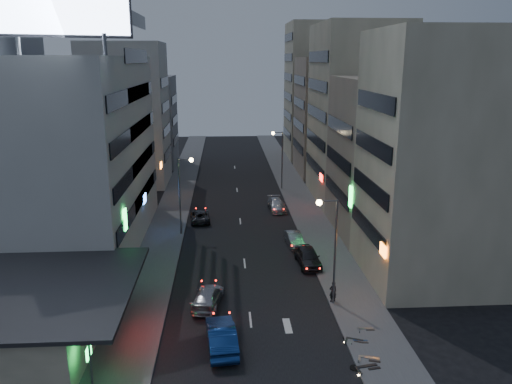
{
  "coord_description": "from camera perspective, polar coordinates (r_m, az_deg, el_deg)",
  "views": [
    {
      "loc": [
        -1.59,
        -27.51,
        17.77
      ],
      "look_at": [
        1.18,
        16.45,
        5.96
      ],
      "focal_mm": 35.0,
      "sensor_mm": 36.0,
      "label": 1
    }
  ],
  "objects": [
    {
      "name": "far_left_a",
      "position": [
        74.24,
        -14.55,
        8.52
      ],
      "size": [
        11.0,
        10.0,
        20.0
      ],
      "primitive_type": "cube",
      "color": "#B6B6B1",
      "rests_on": "ground"
    },
    {
      "name": "food_court",
      "position": [
        35.66,
        -23.98,
        -12.67
      ],
      "size": [
        11.0,
        13.0,
        3.88
      ],
      "color": "beige",
      "rests_on": "ground"
    },
    {
      "name": "scooter_silver_b",
      "position": [
        35.73,
        13.29,
        -14.13
      ],
      "size": [
        0.61,
        1.65,
        0.99
      ],
      "primitive_type": null,
      "rotation": [
        0.0,
        0.0,
        1.53
      ],
      "color": "#9C9EA3",
      "rests_on": "sidewalk_right"
    },
    {
      "name": "scooter_silver_a",
      "position": [
        32.58,
        14.07,
        -17.08
      ],
      "size": [
        1.19,
        2.02,
        1.17
      ],
      "primitive_type": null,
      "rotation": [
        0.0,
        0.0,
        1.26
      ],
      "color": "#9B9DA3",
      "rests_on": "sidewalk_right"
    },
    {
      "name": "street_lamp_right_near",
      "position": [
        36.51,
        8.49,
        -5.03
      ],
      "size": [
        1.6,
        0.44,
        8.02
      ],
      "color": "#595B60",
      "rests_on": "sidewalk_right"
    },
    {
      "name": "shophouse_far",
      "position": [
        65.03,
        11.33,
        8.74
      ],
      "size": [
        10.0,
        14.0,
        22.0
      ],
      "primitive_type": "cube",
      "color": "beige",
      "rests_on": "ground"
    },
    {
      "name": "ground",
      "position": [
        32.79,
        -0.26,
        -17.81
      ],
      "size": [
        180.0,
        180.0,
        0.0
      ],
      "primitive_type": "plane",
      "color": "black",
      "rests_on": "ground"
    },
    {
      "name": "far_right_b",
      "position": [
        93.37,
        7.4,
        11.34
      ],
      "size": [
        12.0,
        12.0,
        24.0
      ],
      "primitive_type": "cube",
      "color": "beige",
      "rests_on": "ground"
    },
    {
      "name": "white_building",
      "position": [
        50.71,
        -21.29,
        4.02
      ],
      "size": [
        14.0,
        24.0,
        18.0
      ],
      "primitive_type": "cube",
      "color": "#B6B6B1",
      "rests_on": "ground"
    },
    {
      "name": "street_lamp_right_far",
      "position": [
        69.05,
        2.69,
        4.64
      ],
      "size": [
        1.6,
        0.44,
        8.02
      ],
      "color": "#595B60",
      "rests_on": "sidewalk_right"
    },
    {
      "name": "parked_car_right_far",
      "position": [
        60.32,
        2.39,
        -1.47
      ],
      "size": [
        2.24,
        4.8,
        1.36
      ],
      "primitive_type": "imported",
      "rotation": [
        0.0,
        0.0,
        0.07
      ],
      "color": "#A8ABB1",
      "rests_on": "ground"
    },
    {
      "name": "road_car_blue",
      "position": [
        32.85,
        -3.98,
        -16.08
      ],
      "size": [
        2.23,
        5.16,
        1.65
      ],
      "primitive_type": "imported",
      "rotation": [
        0.0,
        0.0,
        3.24
      ],
      "color": "navy",
      "rests_on": "ground"
    },
    {
      "name": "sidewalk_left",
      "position": [
        60.52,
        -9.53,
        -2.23
      ],
      "size": [
        4.0,
        120.0,
        0.12
      ],
      "primitive_type": "cube",
      "color": "#4C4C4F",
      "rests_on": "ground"
    },
    {
      "name": "street_lamp_left",
      "position": [
        51.23,
        -8.33,
        0.83
      ],
      "size": [
        1.6,
        0.44,
        8.02
      ],
      "color": "#595B60",
      "rests_on": "sidewalk_left"
    },
    {
      "name": "parked_car_right_mid",
      "position": [
        49.24,
        4.4,
        -5.4
      ],
      "size": [
        1.72,
        4.01,
        1.28
      ],
      "primitive_type": "imported",
      "rotation": [
        0.0,
        0.0,
        0.09
      ],
      "color": "#94979B",
      "rests_on": "ground"
    },
    {
      "name": "shophouse_mid",
      "position": [
        53.28,
        15.2,
        3.91
      ],
      "size": [
        11.0,
        12.0,
        16.0
      ],
      "primitive_type": "cube",
      "color": "gray",
      "rests_on": "ground"
    },
    {
      "name": "sidewalk_right",
      "position": [
        60.94,
        5.61,
        -1.97
      ],
      "size": [
        4.0,
        120.0,
        0.12
      ],
      "primitive_type": "cube",
      "color": "#4C4C4F",
      "rests_on": "ground"
    },
    {
      "name": "scooter_black_a",
      "position": [
        32.03,
        13.63,
        -17.55
      ],
      "size": [
        1.05,
        2.16,
        1.26
      ],
      "primitive_type": null,
      "rotation": [
        0.0,
        0.0,
        1.75
      ],
      "color": "black",
      "rests_on": "sidewalk_right"
    },
    {
      "name": "far_left_b",
      "position": [
        87.32,
        -13.21,
        7.86
      ],
      "size": [
        12.0,
        10.0,
        15.0
      ],
      "primitive_type": "cube",
      "color": "gray",
      "rests_on": "ground"
    },
    {
      "name": "far_right_a",
      "position": [
        79.86,
        8.87,
        8.52
      ],
      "size": [
        11.0,
        12.0,
        18.0
      ],
      "primitive_type": "cube",
      "color": "gray",
      "rests_on": "ground"
    },
    {
      "name": "billboard",
      "position": [
        39.37,
        -21.74,
        19.68
      ],
      "size": [
        9.52,
        3.75,
        6.2
      ],
      "rotation": [
        0.0,
        0.0,
        0.35
      ],
      "color": "#595B60",
      "rests_on": "white_building"
    },
    {
      "name": "person",
      "position": [
        38.44,
        8.79,
        -11.18
      ],
      "size": [
        0.65,
        0.5,
        1.61
      ],
      "primitive_type": "imported",
      "rotation": [
        0.0,
        0.0,
        3.36
      ],
      "color": "black",
      "rests_on": "sidewalk_right"
    },
    {
      "name": "parked_car_left",
      "position": [
        56.6,
        -6.44,
        -2.72
      ],
      "size": [
        2.51,
        4.73,
        1.27
      ],
      "primitive_type": "imported",
      "rotation": [
        0.0,
        0.0,
        3.23
      ],
      "color": "#29282E",
      "rests_on": "ground"
    },
    {
      "name": "shophouse_near",
      "position": [
        42.2,
        19.65,
        3.52
      ],
      "size": [
        10.0,
        11.0,
        20.0
      ],
      "primitive_type": "cube",
      "color": "beige",
      "rests_on": "ground"
    },
    {
      "name": "scooter_blue",
      "position": [
        34.25,
        12.71,
        -15.46
      ],
      "size": [
        0.82,
        1.69,
        0.99
      ],
      "primitive_type": null,
      "rotation": [
        0.0,
        0.0,
        1.39
      ],
      "color": "navy",
      "rests_on": "sidewalk_right"
    },
    {
      "name": "road_car_silver",
      "position": [
        37.98,
        -5.52,
        -11.81
      ],
      "size": [
        2.68,
        4.93,
        1.36
      ],
      "primitive_type": "imported",
      "rotation": [
        0.0,
        0.0,
        2.97
      ],
      "color": "#A2A4AA",
      "rests_on": "ground"
    },
    {
      "name": "parked_car_right_near",
      "position": [
        44.8,
        5.95,
        -7.36
      ],
      "size": [
        2.13,
        4.71,
        1.57
      ],
      "primitive_type": "imported",
      "rotation": [
        0.0,
        0.0,
        0.06
      ],
      "color": "#27282C",
      "rests_on": "ground"
    },
    {
      "name": "scooter_black_b",
      "position": [
        34.2,
        12.29,
        -15.43
      ],
      "size": [
        1.17,
        1.78,
        1.03
      ],
      "primitive_type": null,
      "rotation": [
        0.0,
        0.0,
        1.18
      ],
      "color": "black",
      "rests_on": "sidewalk_right"
    }
  ]
}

